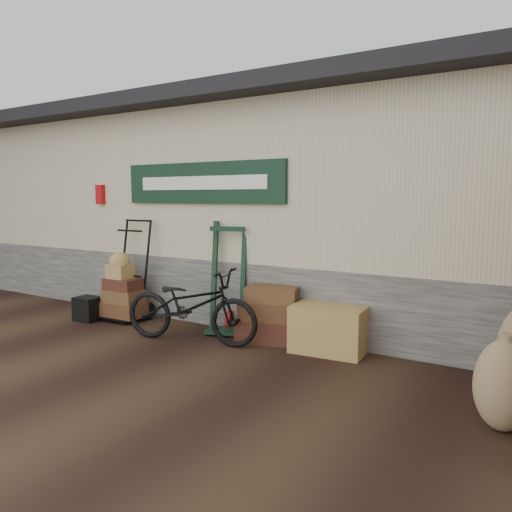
{
  "coord_description": "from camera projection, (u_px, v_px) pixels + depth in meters",
  "views": [
    {
      "loc": [
        3.93,
        -4.37,
        1.77
      ],
      "look_at": [
        0.61,
        0.9,
        1.02
      ],
      "focal_mm": 35.0,
      "sensor_mm": 36.0,
      "label": 1
    }
  ],
  "objects": [
    {
      "name": "ground",
      "position": [
        173.0,
        345.0,
        5.96
      ],
      "size": [
        80.0,
        80.0,
        0.0
      ],
      "primitive_type": "plane",
      "color": "black",
      "rests_on": "ground"
    },
    {
      "name": "station_building",
      "position": [
        284.0,
        206.0,
        8.07
      ],
      "size": [
        14.4,
        4.1,
        3.2
      ],
      "color": "#4C4C47",
      "rests_on": "ground"
    },
    {
      "name": "porter_trolley",
      "position": [
        131.0,
        269.0,
        7.2
      ],
      "size": [
        0.75,
        0.57,
        1.47
      ],
      "primitive_type": null,
      "rotation": [
        0.0,
        0.0,
        0.03
      ],
      "color": "black",
      "rests_on": "ground"
    },
    {
      "name": "green_barrow",
      "position": [
        228.0,
        277.0,
        6.48
      ],
      "size": [
        0.63,
        0.57,
        1.45
      ],
      "primitive_type": null,
      "rotation": [
        0.0,
        0.0,
        0.29
      ],
      "color": "black",
      "rests_on": "ground"
    },
    {
      "name": "suitcase_stack",
      "position": [
        270.0,
        313.0,
        6.12
      ],
      "size": [
        0.88,
        0.68,
        0.69
      ],
      "primitive_type": null,
      "rotation": [
        0.0,
        0.0,
        0.27
      ],
      "color": "#3A1D12",
      "rests_on": "ground"
    },
    {
      "name": "wicker_hamper",
      "position": [
        329.0,
        329.0,
        5.69
      ],
      "size": [
        0.87,
        0.61,
        0.53
      ],
      "primitive_type": "cube",
      "rotation": [
        0.0,
        0.0,
        0.09
      ],
      "color": "olive",
      "rests_on": "ground"
    },
    {
      "name": "black_trunk",
      "position": [
        88.0,
        309.0,
        7.14
      ],
      "size": [
        0.36,
        0.31,
        0.34
      ],
      "primitive_type": "cube",
      "rotation": [
        0.0,
        0.0,
        0.06
      ],
      "color": "black",
      "rests_on": "ground"
    },
    {
      "name": "bicycle",
      "position": [
        191.0,
        301.0,
        6.03
      ],
      "size": [
        0.96,
        1.83,
        1.01
      ],
      "primitive_type": "imported",
      "rotation": [
        0.0,
        0.0,
        1.78
      ],
      "color": "black",
      "rests_on": "ground"
    },
    {
      "name": "burlap_sack_right",
      "position": [
        504.0,
        385.0,
        3.75
      ],
      "size": [
        0.52,
        0.46,
        0.71
      ],
      "primitive_type": "ellipsoid",
      "rotation": [
        0.0,
        0.0,
        0.22
      ],
      "color": "olive",
      "rests_on": "ground"
    }
  ]
}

